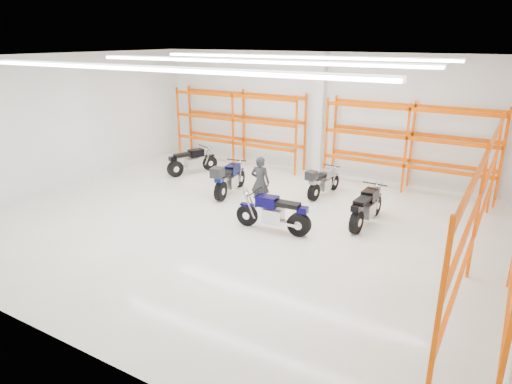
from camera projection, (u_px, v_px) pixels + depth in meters
The scene contains 12 objects.
ground at pixel (235, 222), 12.95m from camera, with size 14.00×14.00×0.00m, color beige.
room_shell at pixel (234, 106), 11.91m from camera, with size 14.02×12.02×4.51m.
motorcycle_main at pixel (276, 214), 12.21m from camera, with size 2.18×0.72×1.07m.
motorcycle_back_a at pixel (190, 162), 17.38m from camera, with size 1.04×1.97×1.03m.
motorcycle_back_b at pixel (228, 179), 15.01m from camera, with size 0.77×2.23×1.15m.
motorcycle_back_c at pixel (322, 182), 14.91m from camera, with size 0.64×1.98×1.02m.
motorcycle_back_d at pixel (366, 208), 12.62m from camera, with size 0.72×2.17×1.06m.
standing_man at pixel (260, 182), 13.83m from camera, with size 0.59×0.39×1.62m, color black.
structural_column at pixel (320, 115), 16.96m from camera, with size 0.32×0.32×4.50m, color white.
pallet_racking_back_left at pixel (238, 120), 18.47m from camera, with size 5.67×0.87×3.00m.
pallet_racking_back_right at pixel (410, 139), 15.19m from camera, with size 5.67×0.87×3.00m.
pallet_racking_side at pixel (501, 203), 9.23m from camera, with size 0.87×9.07×3.00m.
Camera 1 is at (6.62, -10.00, 4.99)m, focal length 32.00 mm.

